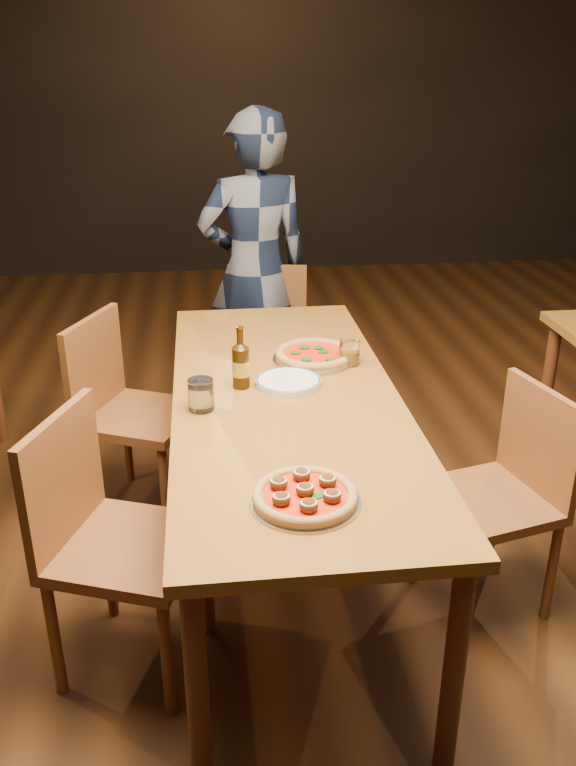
{
  "coord_description": "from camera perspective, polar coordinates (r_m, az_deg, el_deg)",
  "views": [
    {
      "loc": [
        -0.28,
        -2.39,
        1.86
      ],
      "look_at": [
        0.0,
        -0.05,
        0.82
      ],
      "focal_mm": 35.0,
      "sensor_mm": 36.0,
      "label": 1
    }
  ],
  "objects": [
    {
      "name": "pizza_margherita",
      "position": [
        2.95,
        2.01,
        2.15
      ],
      "size": [
        0.33,
        0.33,
        0.04
      ],
      "rotation": [
        0.0,
        0.0,
        0.0
      ],
      "color": "#B7B7BF",
      "rests_on": "table_main"
    },
    {
      "name": "water_glass",
      "position": [
        2.54,
        -6.67,
        -0.89
      ],
      "size": [
        0.09,
        0.09,
        0.11
      ],
      "primitive_type": "cylinder",
      "color": "white",
      "rests_on": "table_main"
    },
    {
      "name": "chair_end",
      "position": [
        3.88,
        -1.71,
        2.46
      ],
      "size": [
        0.47,
        0.47,
        0.89
      ],
      "primitive_type": null,
      "rotation": [
        0.0,
        0.0,
        -0.15
      ],
      "color": "brown",
      "rests_on": "ground"
    },
    {
      "name": "table_main",
      "position": [
        2.68,
        -0.13,
        -2.35
      ],
      "size": [
        0.8,
        2.0,
        0.75
      ],
      "color": "brown",
      "rests_on": "ground"
    },
    {
      "name": "diner",
      "position": [
        3.96,
        -2.54,
        8.56
      ],
      "size": [
        0.66,
        0.49,
        1.64
      ],
      "primitive_type": "imported",
      "rotation": [
        0.0,
        0.0,
        3.32
      ],
      "color": "black",
      "rests_on": "ground"
    },
    {
      "name": "pizza_meatball",
      "position": [
        2.03,
        1.3,
        -8.56
      ],
      "size": [
        0.3,
        0.3,
        0.06
      ],
      "rotation": [
        0.0,
        0.0,
        0.25
      ],
      "color": "#B7B7BF",
      "rests_on": "table_main"
    },
    {
      "name": "beer_bottle",
      "position": [
        2.68,
        -3.63,
        1.28
      ],
      "size": [
        0.06,
        0.06,
        0.23
      ],
      "rotation": [
        0.0,
        0.0,
        -0.15
      ],
      "color": "black",
      "rests_on": "table_main"
    },
    {
      "name": "chair_main_sw",
      "position": [
        3.23,
        -11.22,
        -2.41
      ],
      "size": [
        0.56,
        0.56,
        0.91
      ],
      "primitive_type": null,
      "rotation": [
        0.0,
        0.0,
        1.16
      ],
      "color": "brown",
      "rests_on": "ground"
    },
    {
      "name": "plate_stack",
      "position": [
        2.72,
        0.02,
        0.07
      ],
      "size": [
        0.24,
        0.24,
        0.02
      ],
      "primitive_type": "cylinder",
      "color": "white",
      "rests_on": "table_main"
    },
    {
      "name": "ground",
      "position": [
        3.04,
        -0.11,
        -13.92
      ],
      "size": [
        9.0,
        9.0,
        0.0
      ],
      "primitive_type": "plane",
      "color": "black"
    },
    {
      "name": "chair_main_nw",
      "position": [
        2.42,
        -12.07,
        -12.03
      ],
      "size": [
        0.55,
        0.55,
        0.92
      ],
      "primitive_type": null,
      "rotation": [
        0.0,
        0.0,
        1.22
      ],
      "color": "brown",
      "rests_on": "ground"
    },
    {
      "name": "chair_main_e",
      "position": [
        2.73,
        15.04,
        -8.58
      ],
      "size": [
        0.49,
        0.49,
        0.86
      ],
      "primitive_type": null,
      "rotation": [
        0.0,
        0.0,
        -1.33
      ],
      "color": "brown",
      "rests_on": "ground"
    },
    {
      "name": "room_shell",
      "position": [
        2.4,
        -0.15,
        23.78
      ],
      "size": [
        9.0,
        9.0,
        9.0
      ],
      "color": "black",
      "rests_on": "ground"
    },
    {
      "name": "amber_glass",
      "position": [
        2.91,
        4.71,
        2.37
      ],
      "size": [
        0.08,
        0.08,
        0.1
      ],
      "primitive_type": "cylinder",
      "color": "#A87513",
      "rests_on": "table_main"
    }
  ]
}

